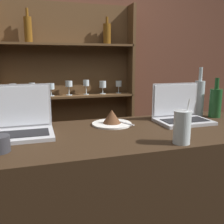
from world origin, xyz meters
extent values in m
cube|color=brown|center=(0.00, 1.67, 1.35)|extent=(7.00, 0.06, 2.70)
cube|color=brown|center=(0.72, 1.55, 0.97)|extent=(0.03, 0.18, 1.93)
cube|color=brown|center=(0.09, 1.63, 0.97)|extent=(1.29, 0.02, 1.93)
cube|color=brown|center=(0.09, 1.55, 0.58)|extent=(1.25, 0.18, 0.02)
cube|color=brown|center=(0.09, 1.55, 1.06)|extent=(1.25, 0.18, 0.02)
cube|color=brown|center=(0.09, 1.55, 1.55)|extent=(1.25, 0.18, 0.02)
cylinder|color=silver|center=(-0.42, 1.55, 1.08)|extent=(0.06, 0.06, 0.01)
cylinder|color=silver|center=(-0.42, 1.55, 1.11)|extent=(0.01, 0.01, 0.06)
cylinder|color=silver|center=(-0.42, 1.55, 1.17)|extent=(0.06, 0.06, 0.06)
cylinder|color=silver|center=(-0.25, 1.55, 1.08)|extent=(0.05, 0.05, 0.01)
cylinder|color=silver|center=(-0.25, 1.55, 1.12)|extent=(0.01, 0.01, 0.07)
cylinder|color=silver|center=(-0.25, 1.55, 1.18)|extent=(0.06, 0.06, 0.05)
cylinder|color=silver|center=(-0.08, 1.55, 1.08)|extent=(0.06, 0.06, 0.01)
cylinder|color=silver|center=(-0.08, 1.55, 1.11)|extent=(0.01, 0.01, 0.06)
cylinder|color=silver|center=(-0.08, 1.55, 1.17)|extent=(0.06, 0.06, 0.06)
cylinder|color=silver|center=(0.09, 1.55, 1.08)|extent=(0.06, 0.06, 0.01)
cylinder|color=silver|center=(0.09, 1.55, 1.12)|extent=(0.01, 0.01, 0.08)
cylinder|color=silver|center=(0.09, 1.55, 1.19)|extent=(0.07, 0.07, 0.06)
cylinder|color=silver|center=(0.26, 1.55, 1.08)|extent=(0.05, 0.05, 0.01)
cylinder|color=silver|center=(0.26, 1.55, 1.12)|extent=(0.01, 0.01, 0.08)
cylinder|color=silver|center=(0.26, 1.55, 1.19)|extent=(0.06, 0.06, 0.06)
cylinder|color=silver|center=(0.42, 1.55, 1.08)|extent=(0.06, 0.06, 0.01)
cylinder|color=silver|center=(0.42, 1.55, 1.11)|extent=(0.01, 0.01, 0.06)
cylinder|color=silver|center=(0.42, 1.55, 1.17)|extent=(0.07, 0.07, 0.07)
cylinder|color=silver|center=(0.59, 1.55, 1.08)|extent=(0.05, 0.05, 0.01)
cylinder|color=silver|center=(0.59, 1.55, 1.11)|extent=(0.01, 0.01, 0.06)
cylinder|color=silver|center=(0.59, 1.55, 1.17)|extent=(0.06, 0.06, 0.06)
cylinder|color=brown|center=(0.47, 1.55, 1.65)|extent=(0.07, 0.07, 0.19)
cylinder|color=brown|center=(0.47, 1.55, 1.78)|extent=(0.03, 0.03, 0.06)
cylinder|color=brown|center=(-0.25, 1.55, 1.67)|extent=(0.07, 0.07, 0.22)
cylinder|color=brown|center=(-0.25, 1.55, 1.81)|extent=(0.02, 0.02, 0.07)
cube|color=#ADADB2|center=(-0.30, 0.37, 1.05)|extent=(0.31, 0.24, 0.02)
cube|color=black|center=(-0.30, 0.36, 1.06)|extent=(0.26, 0.13, 0.00)
cube|color=#ADADB2|center=(-0.30, 0.49, 1.17)|extent=(0.31, 0.00, 0.23)
cube|color=white|center=(-0.30, 0.49, 1.17)|extent=(0.28, 0.01, 0.20)
cube|color=#ADADB2|center=(0.61, 0.38, 1.05)|extent=(0.31, 0.22, 0.02)
cube|color=black|center=(0.61, 0.37, 1.06)|extent=(0.26, 0.12, 0.00)
cube|color=#ADADB2|center=(0.61, 0.49, 1.16)|extent=(0.31, 0.00, 0.21)
cube|color=white|center=(0.61, 0.49, 1.16)|extent=(0.28, 0.01, 0.19)
cylinder|color=white|center=(0.19, 0.47, 1.05)|extent=(0.23, 0.23, 0.01)
cone|color=#51301C|center=(0.19, 0.47, 1.09)|extent=(0.10, 0.10, 0.08)
cube|color=#B7B7BC|center=(0.25, 0.45, 1.05)|extent=(0.08, 0.16, 0.00)
cylinder|color=silver|center=(0.39, 0.06, 1.12)|extent=(0.08, 0.08, 0.15)
cylinder|color=white|center=(0.40, 0.06, 1.14)|extent=(0.04, 0.01, 0.20)
cylinder|color=#B2C1C6|center=(0.82, 0.54, 1.16)|extent=(0.07, 0.07, 0.23)
cylinder|color=#B2C1C6|center=(0.82, 0.54, 1.32)|extent=(0.02, 0.02, 0.09)
cylinder|color=#1E4C23|center=(0.89, 0.46, 1.13)|extent=(0.08, 0.08, 0.18)
cylinder|color=#1E4C23|center=(0.89, 0.46, 1.26)|extent=(0.03, 0.03, 0.07)
camera|label=1|loc=(-0.22, -0.86, 1.40)|focal=40.00mm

